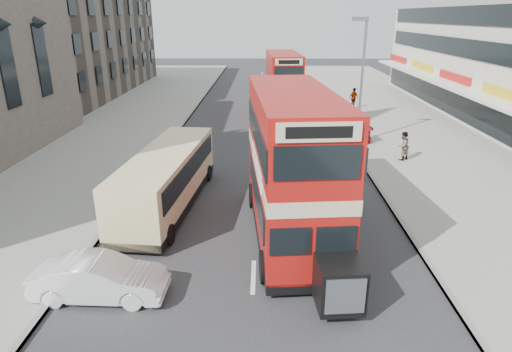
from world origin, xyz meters
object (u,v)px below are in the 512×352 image
(bus_main, at_px, (293,166))
(pedestrian_near, at_px, (403,146))
(cyclist, at_px, (315,123))
(car_left_front, at_px, (100,278))
(coach, at_px, (167,177))
(car_right_b, at_px, (326,125))
(pedestrian_far, at_px, (354,98))
(bus_second, at_px, (283,84))
(car_right_a, at_px, (337,135))
(street_lamp, at_px, (361,72))

(bus_main, bearing_deg, pedestrian_near, -132.82)
(cyclist, bearing_deg, car_left_front, -114.43)
(pedestrian_near, xyz_separation_m, cyclist, (-4.39, 7.10, -0.37))
(coach, xyz_separation_m, car_left_front, (-0.65, -6.85, -0.75))
(car_right_b, xyz_separation_m, pedestrian_far, (3.62, 8.56, 0.44))
(bus_second, distance_m, car_right_a, 10.00)
(coach, height_order, car_right_b, coach)
(car_left_front, bearing_deg, coach, -4.09)
(car_left_front, xyz_separation_m, pedestrian_far, (13.17, 28.59, 0.41))
(car_left_front, relative_size, cyclist, 2.06)
(bus_second, relative_size, car_right_b, 2.02)
(pedestrian_near, bearing_deg, street_lamp, -97.78)
(street_lamp, distance_m, car_left_front, 20.91)
(car_right_a, height_order, car_right_b, car_right_a)
(street_lamp, height_order, coach, street_lamp)
(cyclist, bearing_deg, pedestrian_far, 60.22)
(street_lamp, height_order, car_right_b, street_lamp)
(street_lamp, xyz_separation_m, car_left_front, (-11.18, -17.18, -4.12))
(street_lamp, relative_size, pedestrian_near, 4.71)
(cyclist, bearing_deg, street_lamp, -55.41)
(bus_main, bearing_deg, car_right_a, -111.63)
(car_right_b, relative_size, pedestrian_far, 2.46)
(bus_second, bearing_deg, pedestrian_near, 113.29)
(car_right_a, height_order, pedestrian_far, pedestrian_far)
(bus_main, xyz_separation_m, coach, (-5.42, 2.64, -1.48))
(pedestrian_near, relative_size, cyclist, 0.88)
(pedestrian_near, height_order, pedestrian_far, pedestrian_far)
(bus_second, bearing_deg, bus_main, 85.12)
(car_right_b, bearing_deg, car_left_front, -21.93)
(street_lamp, xyz_separation_m, pedestrian_far, (1.99, 11.41, -3.70))
(pedestrian_far, xyz_separation_m, cyclist, (-4.39, -8.08, -0.43))
(pedestrian_near, relative_size, pedestrian_far, 0.93)
(street_lamp, relative_size, cyclist, 4.14)
(pedestrian_far, bearing_deg, bus_main, -140.33)
(bus_main, xyz_separation_m, car_left_front, (-6.06, -4.21, -2.23))
(street_lamp, relative_size, bus_second, 0.88)
(car_left_front, bearing_deg, pedestrian_near, -43.15)
(pedestrian_near, bearing_deg, car_left_front, 10.01)
(car_right_b, relative_size, cyclist, 2.34)
(coach, height_order, car_right_a, coach)
(car_right_a, bearing_deg, cyclist, -165.99)
(coach, relative_size, car_left_front, 2.28)
(bus_second, bearing_deg, car_left_front, 72.48)
(bus_second, distance_m, car_left_front, 27.30)
(car_right_a, distance_m, pedestrian_far, 11.88)
(car_right_b, height_order, pedestrian_near, pedestrian_near)
(street_lamp, relative_size, pedestrian_far, 4.36)
(bus_main, height_order, cyclist, bus_main)
(car_right_b, height_order, pedestrian_far, pedestrian_far)
(car_right_b, bearing_deg, street_lamp, 33.40)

